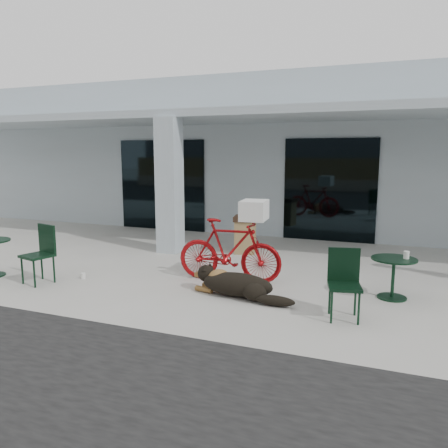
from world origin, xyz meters
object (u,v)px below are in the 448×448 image
at_px(bicycle, 229,250).
at_px(trash_receptacle, 245,235).
at_px(cafe_chair_near, 37,255).
at_px(cafe_table_far, 393,278).
at_px(cafe_chair_far_a, 345,285).
at_px(dog, 237,283).

bearing_deg(bicycle, trash_receptacle, 6.01).
bearing_deg(cafe_chair_near, bicycle, 37.82).
distance_m(bicycle, cafe_table_far, 2.80).
height_order(bicycle, trash_receptacle, bicycle).
relative_size(cafe_table_far, cafe_chair_far_a, 0.72).
bearing_deg(dog, cafe_table_far, 29.99).
relative_size(bicycle, cafe_chair_near, 1.83).
bearing_deg(cafe_chair_far_a, trash_receptacle, 115.05).
bearing_deg(bicycle, cafe_table_far, -94.24).
distance_m(cafe_chair_far_a, trash_receptacle, 4.31).
distance_m(cafe_table_far, cafe_chair_far_a, 1.38).
xyz_separation_m(cafe_chair_far_a, trash_receptacle, (-2.60, 3.44, -0.06)).
bearing_deg(cafe_chair_near, dog, 23.52).
bearing_deg(cafe_chair_far_a, cafe_chair_near, 170.14).
height_order(cafe_chair_near, trash_receptacle, cafe_chair_near).
relative_size(bicycle, cafe_table_far, 2.71).
distance_m(bicycle, cafe_chair_near, 3.44).
relative_size(cafe_table_far, trash_receptacle, 0.81).
xyz_separation_m(cafe_chair_near, cafe_table_far, (5.94, 1.42, -0.19)).
xyz_separation_m(dog, cafe_table_far, (2.35, 0.84, 0.10)).
height_order(cafe_table_far, cafe_chair_far_a, cafe_chair_far_a).
distance_m(dog, cafe_chair_far_a, 1.78).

